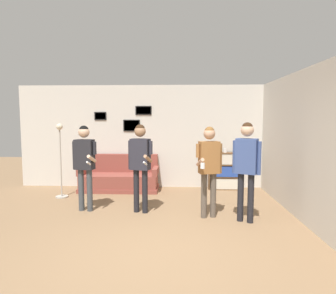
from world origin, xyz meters
TOP-DOWN VIEW (x-y plane):
  - ground_plane at (0.00, 0.00)m, footprint 20.00×20.00m
  - wall_back at (-0.01, 4.11)m, footprint 7.64×0.08m
  - wall_right at (2.65, 2.04)m, footprint 0.06×6.48m
  - couch at (-1.07, 3.69)m, footprint 1.97×0.80m
  - bookshelf at (1.61, 3.89)m, footprint 0.81×0.30m
  - floor_lamp at (-2.28, 2.92)m, footprint 0.28×0.28m
  - person_player_foreground_left at (-1.41, 1.94)m, footprint 0.50×0.50m
  - person_player_foreground_center at (-0.30, 1.88)m, footprint 0.48×0.55m
  - person_watcher_holding_cup at (0.99, 1.62)m, footprint 0.49×0.50m
  - person_spectator_near_bookshelf at (1.62, 1.41)m, footprint 0.45×0.34m
  - drinking_cup at (1.63, 3.89)m, footprint 0.08×0.08m

SIDE VIEW (x-z plane):
  - ground_plane at x=0.00m, z-range 0.00..0.00m
  - couch at x=-1.07m, z-range -0.15..0.74m
  - bookshelf at x=1.61m, z-range 0.00..0.95m
  - floor_lamp at x=-2.28m, z-range 0.07..1.79m
  - drinking_cup at x=1.63m, z-range 0.96..1.07m
  - person_watcher_holding_cup at x=0.99m, z-range 0.19..1.88m
  - person_player_foreground_left at x=-1.41m, z-range 0.20..1.89m
  - person_player_foreground_center at x=-0.30m, z-range 0.20..1.92m
  - person_spectator_near_bookshelf at x=1.62m, z-range 0.21..1.98m
  - wall_right at x=2.65m, z-range 0.00..2.70m
  - wall_back at x=-0.01m, z-range 0.00..2.70m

